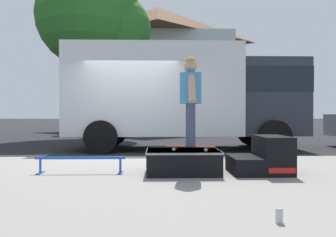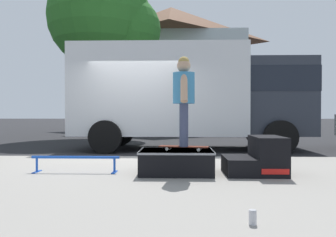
{
  "view_description": "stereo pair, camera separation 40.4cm",
  "coord_description": "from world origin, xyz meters",
  "px_view_note": "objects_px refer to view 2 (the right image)",
  "views": [
    {
      "loc": [
        0.75,
        -7.92,
        1.06
      ],
      "look_at": [
        0.94,
        -0.79,
        0.97
      ],
      "focal_mm": 35.65,
      "sensor_mm": 36.0,
      "label": 1
    },
    {
      "loc": [
        1.16,
        -7.92,
        1.06
      ],
      "look_at": [
        0.94,
        -0.79,
        0.97
      ],
      "focal_mm": 35.65,
      "sensor_mm": 36.0,
      "label": 2
    }
  ],
  "objects_px": {
    "skate_box": "(176,161)",
    "grind_rail": "(75,160)",
    "kicker_ramp": "(259,158)",
    "skater_kid": "(184,93)",
    "box_truck": "(191,93)",
    "street_tree_main": "(106,21)",
    "skateboard": "(184,147)",
    "soda_can": "(253,217)"
  },
  "relations": [
    {
      "from": "box_truck",
      "to": "kicker_ramp",
      "type": "bearing_deg",
      "value": -79.78
    },
    {
      "from": "street_tree_main",
      "to": "skate_box",
      "type": "bearing_deg",
      "value": -71.42
    },
    {
      "from": "grind_rail",
      "to": "soda_can",
      "type": "relative_size",
      "value": 11.36
    },
    {
      "from": "kicker_ramp",
      "to": "street_tree_main",
      "type": "height_order",
      "value": "street_tree_main"
    },
    {
      "from": "skate_box",
      "to": "grind_rail",
      "type": "relative_size",
      "value": 0.81
    },
    {
      "from": "skater_kid",
      "to": "street_tree_main",
      "type": "bearing_deg",
      "value": 109.11
    },
    {
      "from": "kicker_ramp",
      "to": "grind_rail",
      "type": "bearing_deg",
      "value": 179.06
    },
    {
      "from": "box_truck",
      "to": "skate_box",
      "type": "bearing_deg",
      "value": -95.09
    },
    {
      "from": "kicker_ramp",
      "to": "skater_kid",
      "type": "xyz_separation_m",
      "value": [
        -1.18,
        -0.05,
        1.02
      ]
    },
    {
      "from": "kicker_ramp",
      "to": "box_truck",
      "type": "bearing_deg",
      "value": 100.22
    },
    {
      "from": "skater_kid",
      "to": "box_truck",
      "type": "xyz_separation_m",
      "value": [
        0.31,
        4.88,
        0.31
      ]
    },
    {
      "from": "skateboard",
      "to": "skater_kid",
      "type": "relative_size",
      "value": 0.57
    },
    {
      "from": "grind_rail",
      "to": "soda_can",
      "type": "xyz_separation_m",
      "value": [
        2.3,
        -2.49,
        -0.14
      ]
    },
    {
      "from": "grind_rail",
      "to": "street_tree_main",
      "type": "relative_size",
      "value": 0.19
    },
    {
      "from": "kicker_ramp",
      "to": "skateboard",
      "type": "relative_size",
      "value": 1.13
    },
    {
      "from": "grind_rail",
      "to": "box_truck",
      "type": "height_order",
      "value": "box_truck"
    },
    {
      "from": "kicker_ramp",
      "to": "skater_kid",
      "type": "distance_m",
      "value": 1.57
    },
    {
      "from": "skater_kid",
      "to": "kicker_ramp",
      "type": "bearing_deg",
      "value": 2.51
    },
    {
      "from": "grind_rail",
      "to": "skateboard",
      "type": "distance_m",
      "value": 1.77
    },
    {
      "from": "skater_kid",
      "to": "skateboard",
      "type": "bearing_deg",
      "value": 116.57
    },
    {
      "from": "grind_rail",
      "to": "skater_kid",
      "type": "height_order",
      "value": "skater_kid"
    },
    {
      "from": "soda_can",
      "to": "skate_box",
      "type": "bearing_deg",
      "value": 105.21
    },
    {
      "from": "kicker_ramp",
      "to": "soda_can",
      "type": "xyz_separation_m",
      "value": [
        -0.64,
        -2.44,
        -0.18
      ]
    },
    {
      "from": "kicker_ramp",
      "to": "soda_can",
      "type": "height_order",
      "value": "kicker_ramp"
    },
    {
      "from": "street_tree_main",
      "to": "skater_kid",
      "type": "bearing_deg",
      "value": -70.89
    },
    {
      "from": "box_truck",
      "to": "street_tree_main",
      "type": "height_order",
      "value": "street_tree_main"
    },
    {
      "from": "grind_rail",
      "to": "soda_can",
      "type": "bearing_deg",
      "value": -47.25
    },
    {
      "from": "skate_box",
      "to": "street_tree_main",
      "type": "relative_size",
      "value": 0.15
    },
    {
      "from": "soda_can",
      "to": "box_truck",
      "type": "height_order",
      "value": "box_truck"
    },
    {
      "from": "skate_box",
      "to": "skater_kid",
      "type": "xyz_separation_m",
      "value": [
        0.12,
        -0.05,
        1.07
      ]
    },
    {
      "from": "skateboard",
      "to": "skater_kid",
      "type": "height_order",
      "value": "skater_kid"
    },
    {
      "from": "skate_box",
      "to": "skater_kid",
      "type": "distance_m",
      "value": 1.08
    },
    {
      "from": "skater_kid",
      "to": "box_truck",
      "type": "relative_size",
      "value": 0.2
    },
    {
      "from": "soda_can",
      "to": "street_tree_main",
      "type": "bearing_deg",
      "value": 107.91
    },
    {
      "from": "grind_rail",
      "to": "kicker_ramp",
      "type": "bearing_deg",
      "value": -0.94
    },
    {
      "from": "street_tree_main",
      "to": "grind_rail",
      "type": "bearing_deg",
      "value": -80.56
    },
    {
      "from": "kicker_ramp",
      "to": "street_tree_main",
      "type": "bearing_deg",
      "value": 115.26
    },
    {
      "from": "kicker_ramp",
      "to": "street_tree_main",
      "type": "xyz_separation_m",
      "value": [
        -4.52,
        9.58,
        4.89
      ]
    },
    {
      "from": "skateboard",
      "to": "skater_kid",
      "type": "bearing_deg",
      "value": -63.43
    },
    {
      "from": "box_truck",
      "to": "grind_rail",
      "type": "bearing_deg",
      "value": -113.38
    },
    {
      "from": "grind_rail",
      "to": "skater_kid",
      "type": "xyz_separation_m",
      "value": [
        1.75,
        -0.1,
        1.07
      ]
    },
    {
      "from": "skateboard",
      "to": "grind_rail",
      "type": "bearing_deg",
      "value": 176.73
    }
  ]
}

